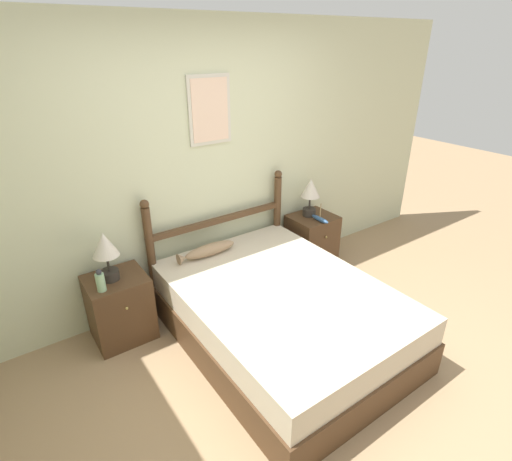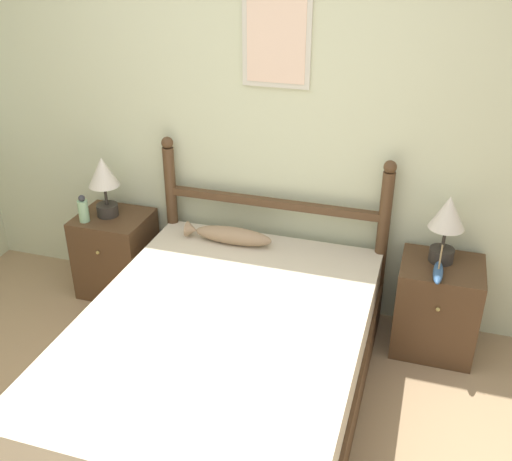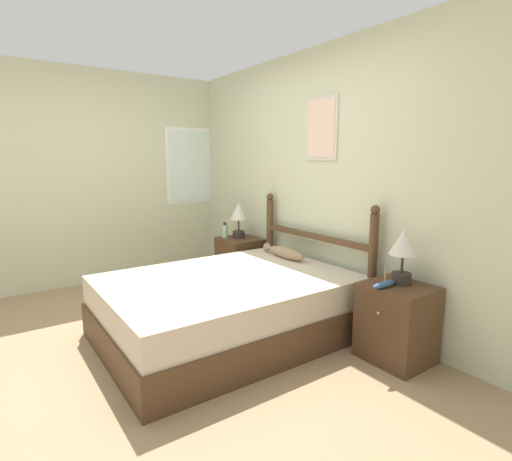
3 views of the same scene
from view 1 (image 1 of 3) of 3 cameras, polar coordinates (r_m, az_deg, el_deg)
ground_plane at (r=3.20m, az=9.13°, el=-21.96°), size 16.00×16.00×0.00m
wall_back at (r=3.73m, az=-8.21°, el=8.80°), size 6.40×0.08×2.55m
bed at (r=3.43m, az=3.62°, el=-11.84°), size 1.50×2.04×0.53m
headboard at (r=3.93m, az=-5.17°, el=-0.49°), size 1.50×0.08×1.14m
nightstand_left at (r=3.63m, az=-18.85°, el=-10.38°), size 0.48×0.45×0.59m
nightstand_right at (r=4.55m, az=7.92°, el=-1.36°), size 0.48×0.45×0.59m
table_lamp_left at (r=3.34m, az=-20.71°, el=-2.59°), size 0.21×0.21×0.42m
table_lamp_right at (r=4.34m, az=7.77°, el=5.44°), size 0.21×0.21×0.42m
bottle at (r=3.30m, az=-21.34°, el=-6.77°), size 0.07×0.07×0.19m
model_boat at (r=4.31m, az=9.11°, el=1.66°), size 0.06×0.25×0.20m
fish_pillow at (r=3.71m, az=-6.94°, el=-2.85°), size 0.58×0.12×0.11m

